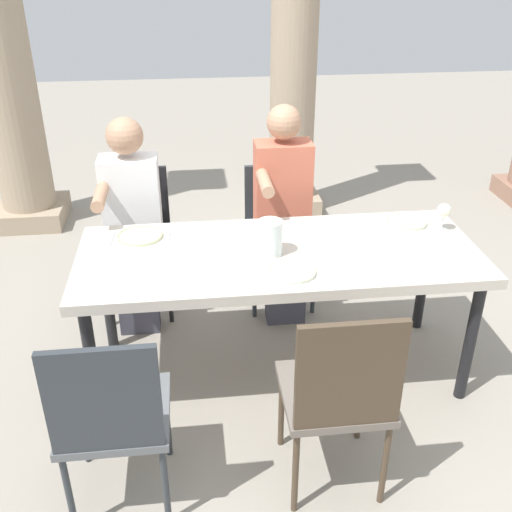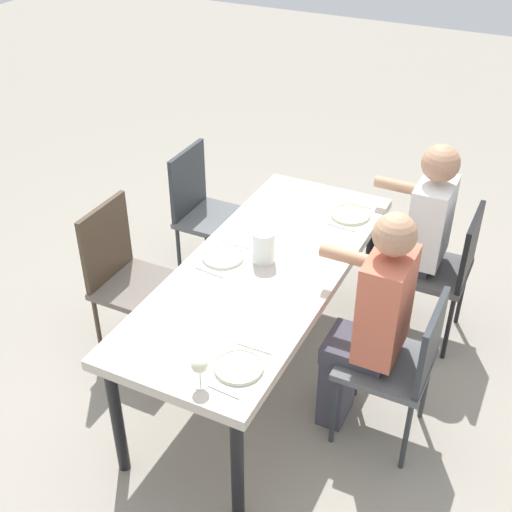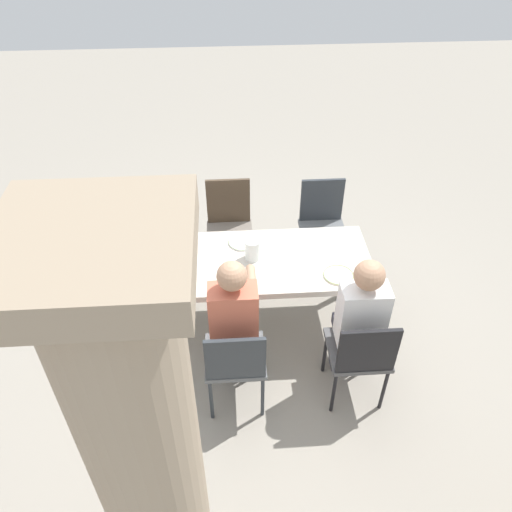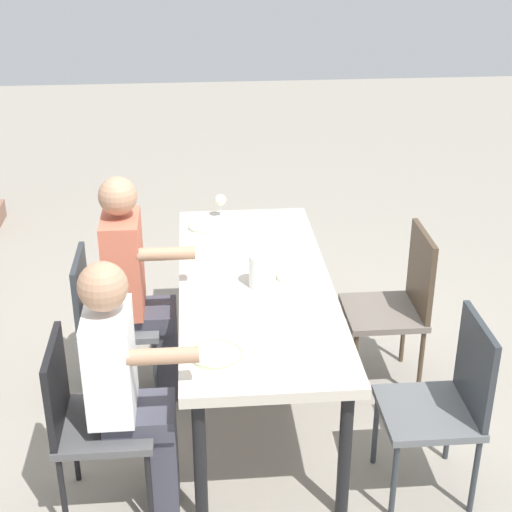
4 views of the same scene
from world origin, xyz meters
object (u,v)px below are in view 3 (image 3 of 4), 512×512
Objects in this scene: dining_table at (247,266)px; diner_man_white at (358,319)px; chair_west_south at (322,221)px; diner_woman_green at (234,324)px; chair_mid_south at (229,223)px; plate_2 at (150,284)px; chair_west_north at (361,353)px; plate_1 at (242,242)px; chair_mid_north at (235,360)px; water_pitcher at (252,251)px; wine_glass_2 at (129,267)px; plate_0 at (338,275)px.

diner_man_white is at bearing 141.02° from dining_table.
chair_west_south is 1.74m from diner_woman_green.
chair_mid_south is at bearing -0.08° from chair_west_south.
chair_west_north is at bearing 159.37° from plate_2.
chair_mid_south is at bearing -58.11° from diner_man_white.
diner_woman_green reaches higher than chair_west_north.
chair_west_north is 1.35m from plate_1.
diner_woman_green is 0.88m from plate_1.
chair_mid_north is (0.91, 1.65, 0.00)m from chair_west_south.
plate_1 is at bearing -70.22° from water_pitcher.
chair_mid_south is 4.36× the size of plate_2.
chair_west_south is 3.98× the size of plate_1.
chair_mid_north is at bearing 90.00° from chair_mid_south.
chair_west_north is at bearing 158.20° from wine_glass_2.
chair_west_north is 0.94× the size of chair_mid_south.
water_pitcher is (-0.97, -0.17, -0.03)m from wine_glass_2.
chair_west_north is at bearing 130.92° from water_pitcher.
dining_table is 0.85m from chair_mid_north.
wine_glass_2 is at bearing -32.05° from plate_2.
chair_mid_north is at bearing 78.19° from water_pitcher.
wine_glass_2 is (0.79, 0.98, 0.33)m from chair_mid_south.
diner_woman_green reaches higher than plate_1.
plate_1 is 0.23m from water_pitcher.
diner_man_white is (-0.91, -0.01, -0.02)m from diner_woman_green.
plate_0 is at bearing -179.70° from plate_2.
dining_table is at bearing -98.72° from chair_mid_north.
wine_glass_2 is at bearing -32.20° from diner_woman_green.
chair_mid_north is 1.66m from chair_mid_south.
diner_man_white is (-0.92, 1.47, 0.15)m from chair_mid_south.
diner_man_white reaches higher than plate_1.
diner_man_white is 5.41× the size of plate_0.
chair_mid_south is 1.38m from plate_0.
plate_0 is at bearing -145.04° from chair_mid_north.
wine_glass_2 is at bearing -40.69° from chair_mid_north.
chair_mid_south reaches higher than plate_0.
diner_woman_green is at bearing 58.34° from chair_west_south.
plate_1 is (0.02, -0.23, 0.07)m from dining_table.
chair_mid_south is 0.75× the size of diner_man_white.
dining_table is at bearing 46.60° from chair_west_south.
diner_man_white reaches higher than dining_table.
diner_woman_green reaches higher than chair_mid_north.
wine_glass_2 is at bearing -21.80° from chair_west_north.
wine_glass_2 is (1.70, -0.49, 0.18)m from diner_man_white.
diner_woman_green is 7.34× the size of water_pitcher.
chair_west_north is at bearing 127.47° from plate_1.
diner_man_white reaches higher than chair_mid_south.
chair_west_north is at bearing 90.00° from chair_west_south.
chair_mid_north is (0.13, 0.82, -0.17)m from dining_table.
chair_west_south is 1.04m from plate_1.
diner_man_white is 5.55× the size of plate_1.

